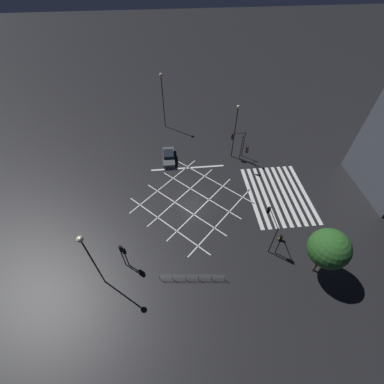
% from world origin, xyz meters
% --- Properties ---
extents(ground_plane, '(200.00, 200.00, 0.00)m').
position_xyz_m(ground_plane, '(0.00, 0.00, 0.00)').
color(ground_plane, black).
extents(road_markings, '(16.03, 23.36, 0.01)m').
position_xyz_m(road_markings, '(0.31, -8.39, 0.00)').
color(road_markings, silver).
rests_on(road_markings, ground_plane).
extents(traffic_light_se_main, '(2.79, 0.36, 4.15)m').
position_xyz_m(traffic_light_se_main, '(6.40, -8.06, 3.07)').
color(traffic_light_se_main, black).
rests_on(traffic_light_se_main, ground_plane).
extents(traffic_light_nw_main, '(0.39, 0.36, 3.23)m').
position_xyz_m(traffic_light_nw_main, '(-8.16, 7.55, 2.31)').
color(traffic_light_nw_main, black).
rests_on(traffic_light_nw_main, ground_plane).
extents(traffic_light_se_cross, '(0.36, 2.15, 4.30)m').
position_xyz_m(traffic_light_se_cross, '(8.37, -7.46, 3.14)').
color(traffic_light_se_cross, black).
rests_on(traffic_light_se_cross, ground_plane).
extents(traffic_light_nw_cross, '(0.36, 0.39, 3.79)m').
position_xyz_m(traffic_light_nw_cross, '(-8.20, 7.78, 2.71)').
color(traffic_light_nw_cross, black).
rests_on(traffic_light_nw_cross, ground_plane).
extents(traffic_light_sw_main, '(3.00, 0.36, 4.56)m').
position_xyz_m(traffic_light_sw_main, '(-6.69, -7.65, 3.37)').
color(traffic_light_sw_main, black).
rests_on(traffic_light_sw_main, ground_plane).
extents(traffic_light_sw_cross, '(0.36, 0.39, 3.42)m').
position_xyz_m(traffic_light_sw_cross, '(-8.38, -8.24, 2.45)').
color(traffic_light_sw_cross, black).
rests_on(traffic_light_sw_cross, ground_plane).
extents(street_lamp_east, '(0.49, 0.49, 9.20)m').
position_xyz_m(street_lamp_east, '(17.62, 2.94, 6.27)').
color(street_lamp_east, black).
rests_on(street_lamp_east, ground_plane).
extents(street_lamp_west, '(0.56, 0.56, 8.26)m').
position_xyz_m(street_lamp_west, '(-9.88, 9.83, 6.08)').
color(street_lamp_west, black).
rests_on(street_lamp_west, ground_plane).
extents(street_lamp_far, '(0.40, 0.40, 8.49)m').
position_xyz_m(street_lamp_far, '(8.44, -6.90, 5.29)').
color(street_lamp_far, black).
rests_on(street_lamp_far, ground_plane).
extents(street_tree_near, '(3.82, 3.82, 6.26)m').
position_xyz_m(street_tree_near, '(-10.74, -11.64, 4.34)').
color(street_tree_near, '#473323').
rests_on(street_tree_near, ground_plane).
extents(waiting_car, '(4.37, 1.70, 1.22)m').
position_xyz_m(waiting_car, '(8.60, 2.67, 0.58)').
color(waiting_car, '#474C51').
rests_on(waiting_car, ground_plane).
extents(pedestrian_railing, '(0.70, 6.54, 1.05)m').
position_xyz_m(pedestrian_railing, '(-10.53, 1.05, 0.66)').
color(pedestrian_railing, gray).
rests_on(pedestrian_railing, ground_plane).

